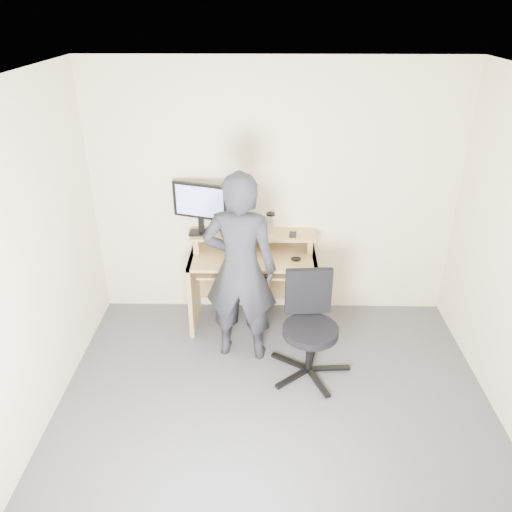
{
  "coord_description": "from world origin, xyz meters",
  "views": [
    {
      "loc": [
        -0.1,
        -2.75,
        2.92
      ],
      "look_at": [
        -0.16,
        1.05,
        0.95
      ],
      "focal_mm": 35.0,
      "sensor_mm": 36.0,
      "label": 1
    }
  ],
  "objects_px": {
    "monitor": "(200,204)",
    "person": "(240,269)",
    "desk": "(253,270)",
    "office_chair": "(310,322)"
  },
  "relations": [
    {
      "from": "monitor",
      "to": "person",
      "type": "bearing_deg",
      "value": -39.79
    },
    {
      "from": "office_chair",
      "to": "person",
      "type": "height_order",
      "value": "person"
    },
    {
      "from": "person",
      "to": "desk",
      "type": "bearing_deg",
      "value": -92.02
    },
    {
      "from": "monitor",
      "to": "office_chair",
      "type": "height_order",
      "value": "monitor"
    },
    {
      "from": "person",
      "to": "monitor",
      "type": "bearing_deg",
      "value": -50.12
    },
    {
      "from": "desk",
      "to": "monitor",
      "type": "bearing_deg",
      "value": 173.29
    },
    {
      "from": "desk",
      "to": "person",
      "type": "height_order",
      "value": "person"
    },
    {
      "from": "desk",
      "to": "office_chair",
      "type": "bearing_deg",
      "value": -57.79
    },
    {
      "from": "desk",
      "to": "office_chair",
      "type": "height_order",
      "value": "office_chair"
    },
    {
      "from": "monitor",
      "to": "person",
      "type": "height_order",
      "value": "person"
    }
  ]
}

